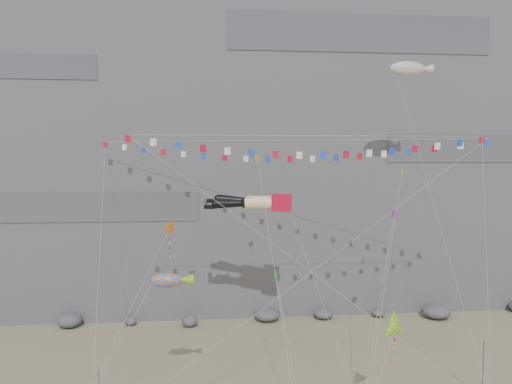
% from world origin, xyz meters
% --- Properties ---
extents(cliff, '(80.00, 28.00, 50.00)m').
position_xyz_m(cliff, '(0.00, 32.00, 25.00)').
color(cliff, slate).
rests_on(cliff, ground).
extents(talus_boulders, '(60.00, 3.00, 1.20)m').
position_xyz_m(talus_boulders, '(0.00, 17.00, 0.60)').
color(talus_boulders, slate).
rests_on(talus_boulders, ground).
extents(anchor_pole_right, '(0.12, 0.12, 4.36)m').
position_xyz_m(anchor_pole_right, '(12.81, -1.71, 2.18)').
color(anchor_pole_right, gray).
rests_on(anchor_pole_right, ground).
extents(legs_kite, '(9.93, 16.68, 19.87)m').
position_xyz_m(legs_kite, '(-1.92, 8.02, 13.26)').
color(legs_kite, red).
rests_on(legs_kite, ground).
extents(flag_banner_upper, '(32.28, 20.04, 26.95)m').
position_xyz_m(flag_banner_upper, '(0.17, 10.29, 18.53)').
color(flag_banner_upper, red).
rests_on(flag_banner_upper, ground).
extents(flag_banner_lower, '(27.08, 6.23, 22.65)m').
position_xyz_m(flag_banner_lower, '(1.67, 3.46, 18.66)').
color(flag_banner_lower, red).
rests_on(flag_banner_lower, ground).
extents(harlequin_kite, '(6.71, 9.51, 15.55)m').
position_xyz_m(harlequin_kite, '(-9.04, 3.95, 11.71)').
color(harlequin_kite, red).
rests_on(harlequin_kite, ground).
extents(fish_windsock, '(7.58, 3.76, 11.00)m').
position_xyz_m(fish_windsock, '(-8.96, -0.40, 8.84)').
color(fish_windsock, '#FF5C0D').
rests_on(fish_windsock, ground).
extents(delta_kite, '(3.98, 2.96, 8.13)m').
position_xyz_m(delta_kite, '(5.21, -4.73, 6.64)').
color(delta_kite, yellow).
rests_on(delta_kite, ground).
extents(blimp_windsock, '(4.36, 14.30, 28.32)m').
position_xyz_m(blimp_windsock, '(11.84, 10.19, 24.93)').
color(blimp_windsock, beige).
rests_on(blimp_windsock, ground).
extents(small_kite_a, '(1.71, 14.95, 22.25)m').
position_xyz_m(small_kite_a, '(-1.95, 7.42, 16.57)').
color(small_kite_a, orange).
rests_on(small_kite_a, ground).
extents(small_kite_b, '(7.67, 13.25, 18.98)m').
position_xyz_m(small_kite_b, '(9.07, 5.74, 12.22)').
color(small_kite_b, purple).
rests_on(small_kite_b, ground).
extents(small_kite_c, '(1.14, 10.80, 13.23)m').
position_xyz_m(small_kite_c, '(-1.19, 1.97, 8.38)').
color(small_kite_c, green).
rests_on(small_kite_c, ground).
extents(small_kite_d, '(8.56, 14.76, 22.68)m').
position_xyz_m(small_kite_d, '(9.94, 6.39, 15.46)').
color(small_kite_d, yellow).
rests_on(small_kite_d, ground).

